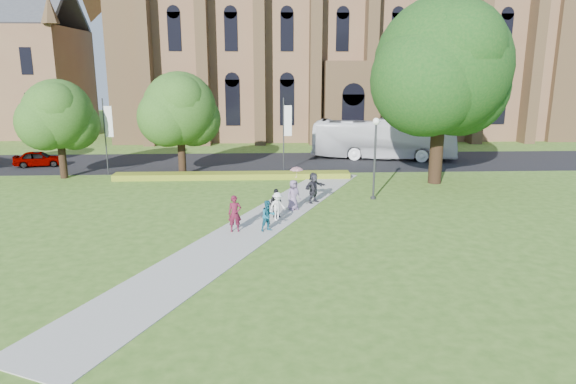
{
  "coord_description": "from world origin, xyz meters",
  "views": [
    {
      "loc": [
        0.51,
        -25.47,
        8.32
      ],
      "look_at": [
        1.76,
        2.07,
        1.6
      ],
      "focal_mm": 32.0,
      "sensor_mm": 36.0,
      "label": 1
    }
  ],
  "objects_px": {
    "streetlamp": "(375,149)",
    "pedestrian_0": "(235,214)",
    "large_tree": "(442,67)",
    "tour_coach": "(383,139)",
    "car_0": "(39,159)"
  },
  "relations": [
    {
      "from": "car_0",
      "to": "pedestrian_0",
      "type": "height_order",
      "value": "pedestrian_0"
    },
    {
      "from": "streetlamp",
      "to": "large_tree",
      "type": "xyz_separation_m",
      "value": [
        5.5,
        4.5,
        5.07
      ]
    },
    {
      "from": "tour_coach",
      "to": "pedestrian_0",
      "type": "relative_size",
      "value": 6.86
    },
    {
      "from": "large_tree",
      "to": "car_0",
      "type": "distance_m",
      "value": 33.75
    },
    {
      "from": "large_tree",
      "to": "tour_coach",
      "type": "xyz_separation_m",
      "value": [
        -1.58,
        10.33,
        -6.52
      ]
    },
    {
      "from": "streetlamp",
      "to": "car_0",
      "type": "height_order",
      "value": "streetlamp"
    },
    {
      "from": "tour_coach",
      "to": "car_0",
      "type": "height_order",
      "value": "tour_coach"
    },
    {
      "from": "streetlamp",
      "to": "pedestrian_0",
      "type": "height_order",
      "value": "streetlamp"
    },
    {
      "from": "streetlamp",
      "to": "car_0",
      "type": "relative_size",
      "value": 1.32
    },
    {
      "from": "car_0",
      "to": "pedestrian_0",
      "type": "xyz_separation_m",
      "value": [
        17.83,
        -18.88,
        0.3
      ]
    },
    {
      "from": "large_tree",
      "to": "car_0",
      "type": "bearing_deg",
      "value": 166.17
    },
    {
      "from": "streetlamp",
      "to": "car_0",
      "type": "distance_m",
      "value": 29.27
    },
    {
      "from": "tour_coach",
      "to": "pedestrian_0",
      "type": "height_order",
      "value": "tour_coach"
    },
    {
      "from": "tour_coach",
      "to": "car_0",
      "type": "relative_size",
      "value": 3.3
    },
    {
      "from": "streetlamp",
      "to": "car_0",
      "type": "bearing_deg",
      "value": 154.93
    }
  ]
}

